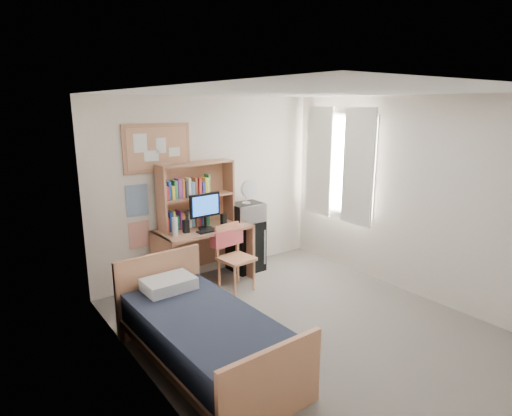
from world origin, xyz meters
TOP-DOWN VIEW (x-y plane):
  - floor at (0.00, 0.00)m, footprint 3.60×4.20m
  - ceiling at (0.00, 0.00)m, footprint 3.60×4.20m
  - wall_back at (0.00, 2.10)m, footprint 3.60×0.04m
  - wall_left at (-1.80, 0.00)m, footprint 0.04×4.20m
  - wall_right at (1.80, 0.00)m, footprint 0.04×4.20m
  - window_unit at (1.75, 1.20)m, footprint 0.10×1.40m
  - curtain_left at (1.72, 0.80)m, footprint 0.04×0.55m
  - curtain_right at (1.72, 1.60)m, footprint 0.04×0.55m
  - bulletin_board at (-0.78, 2.08)m, footprint 0.94×0.03m
  - poster_wave at (-1.10, 2.09)m, footprint 0.30×0.01m
  - poster_japan at (-1.10, 2.09)m, footprint 0.28×0.01m
  - desk at (-0.31, 1.75)m, footprint 1.34×0.71m
  - desk_chair at (-0.06, 1.30)m, footprint 0.51×0.51m
  - mini_fridge at (0.46, 1.84)m, footprint 0.46×0.46m
  - bed at (-1.28, -0.01)m, footprint 1.03×1.97m
  - hutch at (-0.31, 1.90)m, footprint 1.11×0.32m
  - monitor at (-0.31, 1.69)m, footprint 0.46×0.05m
  - keyboard at (-0.30, 1.55)m, footprint 0.40×0.14m
  - speaker_left at (-0.61, 1.68)m, footprint 0.07×0.07m
  - speaker_right at (-0.01, 1.70)m, footprint 0.07×0.07m
  - water_bottle at (-0.78, 1.63)m, footprint 0.07×0.07m
  - hoodie at (-0.08, 1.50)m, footprint 0.49×0.20m
  - microwave at (0.46, 1.82)m, footprint 0.48×0.36m
  - desk_fan at (0.46, 1.82)m, footprint 0.26×0.26m
  - pillow at (-1.30, 0.74)m, footprint 0.54×0.39m

SIDE VIEW (x-z plane):
  - floor at x=0.00m, z-range -0.02..0.00m
  - bed at x=-1.28m, z-range 0.00..0.54m
  - mini_fridge at x=0.46m, z-range 0.00..0.78m
  - desk at x=-0.31m, z-range 0.00..0.82m
  - desk_chair at x=-0.06m, z-range 0.00..0.91m
  - pillow at x=-1.30m, z-range 0.54..0.66m
  - hoodie at x=-0.08m, z-range 0.59..0.82m
  - poster_japan at x=-1.10m, z-range 0.60..0.96m
  - keyboard at x=-0.30m, z-range 0.82..0.84m
  - speaker_right at x=-0.01m, z-range 0.82..0.98m
  - speaker_left at x=-0.61m, z-range 0.82..0.99m
  - microwave at x=0.46m, z-range 0.78..1.05m
  - water_bottle at x=-0.78m, z-range 0.82..1.07m
  - monitor at x=-0.31m, z-range 0.82..1.30m
  - desk_fan at x=0.46m, z-range 1.05..1.37m
  - poster_wave at x=-1.10m, z-range 1.04..1.46m
  - hutch at x=-0.31m, z-range 0.82..1.72m
  - wall_back at x=0.00m, z-range 0.00..2.60m
  - wall_left at x=-1.80m, z-range 0.00..2.60m
  - wall_right at x=1.80m, z-range 0.00..2.60m
  - window_unit at x=1.75m, z-range 0.75..2.45m
  - curtain_left at x=1.72m, z-range 0.75..2.45m
  - curtain_right at x=1.72m, z-range 0.75..2.45m
  - bulletin_board at x=-0.78m, z-range 1.60..2.24m
  - ceiling at x=0.00m, z-range 2.59..2.61m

